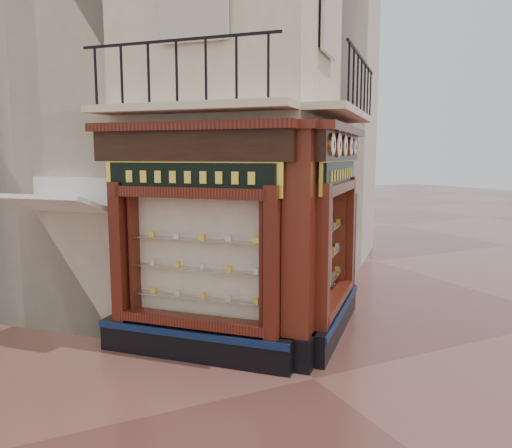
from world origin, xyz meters
TOP-DOWN VIEW (x-y plane):
  - ground at (0.00, 0.00)m, footprint 80.00×80.00m
  - main_building at (0.00, 6.16)m, footprint 11.31×11.31m
  - neighbour_left at (-2.47, 8.63)m, footprint 11.31×11.31m
  - neighbour_right at (2.47, 8.63)m, footprint 11.31×11.31m
  - shopfront_left at (-1.41, 1.57)m, footprint 2.86×2.86m
  - shopfront_right at (1.41, 1.57)m, footprint 2.86×2.86m
  - corner_pilaster at (0.00, 0.50)m, footprint 0.85×0.85m
  - balcony at (0.00, 1.49)m, footprint 5.94×2.97m
  - clock_a at (0.58, 0.47)m, footprint 0.29×0.29m
  - clock_b at (0.99, 0.88)m, footprint 0.33×0.33m
  - clock_c at (1.44, 1.34)m, footprint 0.31×0.31m
  - clock_d at (1.94, 1.83)m, footprint 0.30×0.30m
  - clock_e at (2.33, 2.22)m, footprint 0.27×0.27m
  - awning at (-3.38, 3.17)m, footprint 1.93×1.93m
  - signboard_left at (-1.46, 1.51)m, footprint 2.28×2.28m
  - signboard_right at (1.46, 1.51)m, footprint 2.28×2.28m

SIDE VIEW (x-z plane):
  - ground at x=0.00m, z-range 0.00..0.00m
  - awning at x=-3.38m, z-range -0.20..0.20m
  - corner_pilaster at x=0.00m, z-range -0.04..3.94m
  - shopfront_left at x=-1.41m, z-range -0.01..3.97m
  - shopfront_right at x=1.41m, z-range -0.01..3.97m
  - signboard_right at x=1.46m, z-range 2.79..3.41m
  - signboard_left at x=-1.46m, z-range 2.79..3.41m
  - clock_d at x=1.94m, z-range 3.43..3.81m
  - clock_b at x=0.99m, z-range 3.41..3.83m
  - clock_c at x=1.44m, z-range 3.43..3.81m
  - clock_a at x=0.58m, z-range 3.44..3.80m
  - clock_e at x=2.33m, z-range 3.45..3.79m
  - balcony at x=0.00m, z-range 3.70..4.73m
  - neighbour_left at x=-2.47m, z-range 0.00..11.00m
  - neighbour_right at x=2.47m, z-range 0.00..11.00m
  - main_building at x=0.00m, z-range 0.00..12.00m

